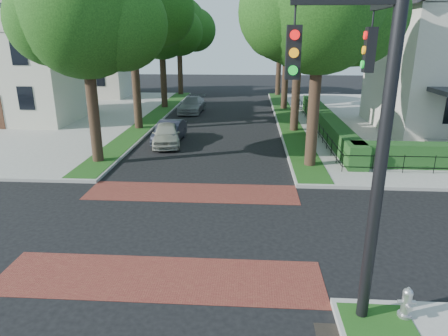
{
  "coord_description": "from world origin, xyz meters",
  "views": [
    {
      "loc": [
        2.39,
        -12.58,
        6.33
      ],
      "look_at": [
        1.46,
        1.79,
        1.6
      ],
      "focal_mm": 32.0,
      "sensor_mm": 36.0,
      "label": 1
    }
  ],
  "objects_px": {
    "traffic_signal": "(372,121)",
    "parked_car_rear": "(192,105)",
    "parked_car_front": "(167,134)",
    "fire_hydrant": "(406,303)",
    "parked_car_middle": "(170,132)"
  },
  "relations": [
    {
      "from": "traffic_signal",
      "to": "parked_car_front",
      "type": "distance_m",
      "value": 17.6
    },
    {
      "from": "traffic_signal",
      "to": "parked_car_middle",
      "type": "distance_m",
      "value": 18.29
    },
    {
      "from": "parked_car_rear",
      "to": "fire_hydrant",
      "type": "distance_m",
      "value": 28.22
    },
    {
      "from": "traffic_signal",
      "to": "fire_hydrant",
      "type": "xyz_separation_m",
      "value": [
        1.19,
        -0.19,
        -4.18
      ]
    },
    {
      "from": "parked_car_front",
      "to": "fire_hydrant",
      "type": "bearing_deg",
      "value": -70.09
    },
    {
      "from": "traffic_signal",
      "to": "parked_car_rear",
      "type": "bearing_deg",
      "value": 105.88
    },
    {
      "from": "parked_car_front",
      "to": "parked_car_middle",
      "type": "bearing_deg",
      "value": 77.94
    },
    {
      "from": "parked_car_rear",
      "to": "fire_hydrant",
      "type": "height_order",
      "value": "parked_car_rear"
    },
    {
      "from": "parked_car_rear",
      "to": "parked_car_middle",
      "type": "bearing_deg",
      "value": -85.95
    },
    {
      "from": "parked_car_middle",
      "to": "fire_hydrant",
      "type": "bearing_deg",
      "value": -59.19
    },
    {
      "from": "traffic_signal",
      "to": "parked_car_rear",
      "type": "height_order",
      "value": "traffic_signal"
    },
    {
      "from": "parked_car_rear",
      "to": "fire_hydrant",
      "type": "relative_size",
      "value": 5.89
    },
    {
      "from": "traffic_signal",
      "to": "fire_hydrant",
      "type": "relative_size",
      "value": 10.17
    },
    {
      "from": "traffic_signal",
      "to": "fire_hydrant",
      "type": "distance_m",
      "value": 4.35
    },
    {
      "from": "parked_car_front",
      "to": "traffic_signal",
      "type": "bearing_deg",
      "value": -73.25
    }
  ]
}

